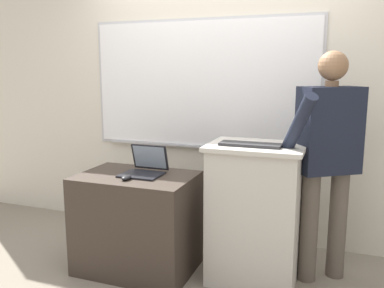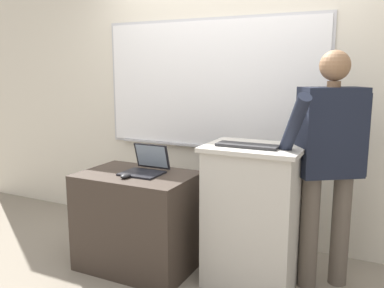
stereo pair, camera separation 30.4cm
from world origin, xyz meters
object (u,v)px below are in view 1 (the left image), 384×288
(laptop, at_px, (145,166))
(person_presenter, at_px, (328,152))
(lectern_podium, at_px, (254,213))
(computer_mouse_by_laptop, at_px, (126,178))
(side_desk, at_px, (137,222))
(wireless_keyboard, at_px, (250,145))

(laptop, bearing_deg, person_presenter, 12.01)
(lectern_podium, relative_size, person_presenter, 0.61)
(computer_mouse_by_laptop, bearing_deg, side_desk, 90.41)
(wireless_keyboard, bearing_deg, laptop, -178.49)
(person_presenter, xyz_separation_m, laptop, (-1.31, -0.28, -0.15))
(laptop, xyz_separation_m, computer_mouse_by_laptop, (-0.05, -0.21, -0.04))
(person_presenter, relative_size, laptop, 5.47)
(laptop, bearing_deg, side_desk, -126.32)
(lectern_podium, xyz_separation_m, person_presenter, (0.47, 0.19, 0.45))
(laptop, relative_size, computer_mouse_by_laptop, 3.06)
(laptop, relative_size, wireless_keyboard, 0.72)
(side_desk, xyz_separation_m, person_presenter, (1.36, 0.34, 0.59))
(lectern_podium, height_order, computer_mouse_by_laptop, lectern_podium)
(side_desk, height_order, wireless_keyboard, wireless_keyboard)
(side_desk, bearing_deg, person_presenter, 14.18)
(person_presenter, bearing_deg, side_desk, 160.07)
(lectern_podium, xyz_separation_m, laptop, (-0.83, -0.09, 0.30))
(wireless_keyboard, bearing_deg, lectern_podium, 65.47)
(wireless_keyboard, bearing_deg, side_desk, -174.27)
(side_desk, height_order, laptop, laptop)
(side_desk, xyz_separation_m, wireless_keyboard, (0.85, 0.09, 0.65))
(lectern_podium, bearing_deg, person_presenter, 22.06)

